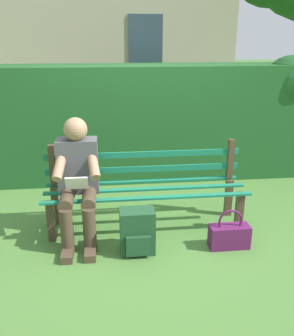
{
  "coord_description": "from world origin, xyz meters",
  "views": [
    {
      "loc": [
        0.36,
        3.3,
        1.83
      ],
      "look_at": [
        0.0,
        0.1,
        0.68
      ],
      "focal_mm": 38.63,
      "sensor_mm": 36.0,
      "label": 1
    }
  ],
  "objects_px": {
    "park_bench": "(145,186)",
    "backpack": "(137,232)",
    "person_seated": "(78,178)",
    "handbag": "(229,235)"
  },
  "relations": [
    {
      "from": "park_bench",
      "to": "backpack",
      "type": "distance_m",
      "value": 0.58
    },
    {
      "from": "person_seated",
      "to": "backpack",
      "type": "bearing_deg",
      "value": 145.92
    },
    {
      "from": "person_seated",
      "to": "backpack",
      "type": "distance_m",
      "value": 0.75
    },
    {
      "from": "park_bench",
      "to": "backpack",
      "type": "height_order",
      "value": "park_bench"
    },
    {
      "from": "park_bench",
      "to": "handbag",
      "type": "bearing_deg",
      "value": 143.01
    },
    {
      "from": "park_bench",
      "to": "person_seated",
      "type": "bearing_deg",
      "value": 14.59
    },
    {
      "from": "person_seated",
      "to": "park_bench",
      "type": "bearing_deg",
      "value": -165.41
    },
    {
      "from": "backpack",
      "to": "handbag",
      "type": "xyz_separation_m",
      "value": [
        -0.85,
        0.02,
        -0.08
      ]
    },
    {
      "from": "person_seated",
      "to": "handbag",
      "type": "height_order",
      "value": "person_seated"
    },
    {
      "from": "park_bench",
      "to": "handbag",
      "type": "relative_size",
      "value": 5.25
    }
  ]
}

